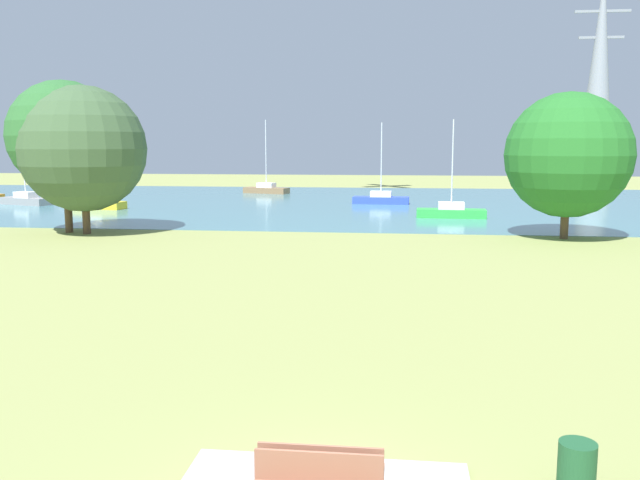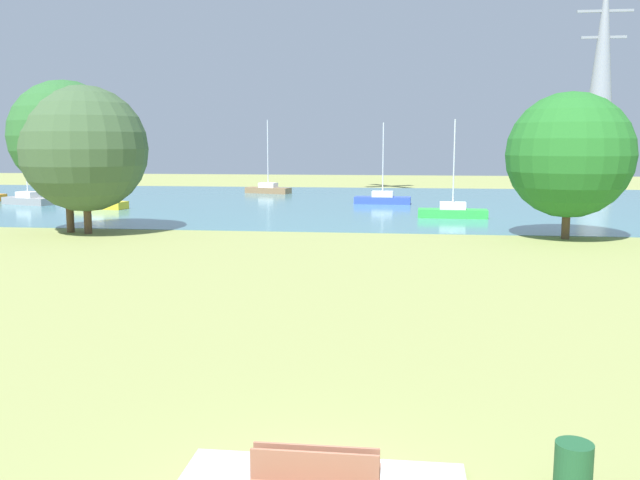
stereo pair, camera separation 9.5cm
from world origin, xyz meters
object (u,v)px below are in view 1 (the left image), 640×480
sailboat_yellow (96,203)px  tree_west_far (83,149)px  bench_facing_water (322,474)px  litter_bin (577,468)px  sailboat_blue (381,199)px  sailboat_gray (26,200)px  sailboat_brown (266,189)px  tree_west_near (64,136)px  tree_east_near (568,155)px  sailboat_white (68,189)px  sailboat_green (451,211)px  electricity_pylon (599,78)px

sailboat_yellow → tree_west_far: 16.10m
bench_facing_water → litter_bin: (3.75, 0.76, -0.07)m
bench_facing_water → sailboat_blue: bearing=90.6°
sailboat_gray → tree_west_far: 22.19m
bench_facing_water → sailboat_gray: 53.96m
sailboat_yellow → sailboat_brown: (10.29, 17.97, 0.02)m
tree_west_near → tree_east_near: bearing=1.4°
sailboat_white → tree_west_far: 34.05m
sailboat_white → sailboat_blue: size_ratio=1.01×
litter_bin → sailboat_white: (-37.02, 56.31, 0.06)m
sailboat_white → tree_west_near: bearing=-62.7°
sailboat_green → tree_east_near: 11.95m
sailboat_gray → litter_bin: bearing=-51.8°
sailboat_green → sailboat_brown: 27.49m
sailboat_white → bench_facing_water: bearing=-59.8°
sailboat_gray → sailboat_blue: (30.06, 4.33, 0.01)m
litter_bin → sailboat_white: size_ratio=0.11×
sailboat_yellow → tree_west_near: 15.50m
sailboat_green → tree_west_far: tree_west_far is taller
litter_bin → sailboat_gray: 55.57m
litter_bin → tree_west_near: (-21.97, 27.19, 5.20)m
bench_facing_water → tree_west_far: 32.62m
bench_facing_water → sailboat_green: bearing=83.0°
sailboat_green → tree_west_far: (-21.63, -10.95, 4.43)m
electricity_pylon → sailboat_gray: bearing=-150.1°
sailboat_white → sailboat_green: (37.97, -18.58, -0.00)m
litter_bin → tree_east_near: tree_east_near is taller
sailboat_yellow → electricity_pylon: electricity_pylon is taller
bench_facing_water → sailboat_blue: (-0.52, 48.79, -0.01)m
sailboat_brown → electricity_pylon: bearing=23.7°
bench_facing_water → tree_east_near: tree_east_near is taller
tree_west_far → sailboat_gray: bearing=128.9°
bench_facing_water → tree_east_near: size_ratio=0.23×
sailboat_green → sailboat_white: bearing=153.9°
sailboat_white → sailboat_gray: sailboat_white is taller
sailboat_yellow → tree_west_near: size_ratio=0.69×
bench_facing_water → litter_bin: 3.83m
sailboat_brown → tree_west_near: 32.63m
sailboat_yellow → sailboat_gray: bearing=160.1°
electricity_pylon → sailboat_green: bearing=-117.8°
sailboat_blue → electricity_pylon: bearing=47.5°
sailboat_green → tree_west_far: size_ratio=0.80×
sailboat_blue → bench_facing_water: bearing=-89.4°
sailboat_green → tree_west_near: bearing=-155.3°
electricity_pylon → sailboat_brown: bearing=-156.3°
litter_bin → sailboat_yellow: 48.98m
sailboat_white → tree_east_near: bearing=-33.3°
litter_bin → tree_west_far: (-20.67, 26.77, 4.49)m
litter_bin → sailboat_blue: 48.22m
sailboat_green → sailboat_blue: sailboat_blue is taller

